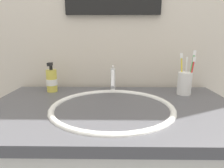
% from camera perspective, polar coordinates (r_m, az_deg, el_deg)
% --- Properties ---
extents(tiled_wall_back, '(2.24, 0.04, 2.40)m').
position_cam_1_polar(tiled_wall_back, '(1.14, 0.32, 14.27)').
color(tiled_wall_back, beige).
rests_on(tiled_wall_back, ground).
extents(sink_basin, '(0.49, 0.49, 0.09)m').
position_cam_1_polar(sink_basin, '(0.81, -0.03, -8.69)').
color(sink_basin, white).
rests_on(sink_basin, vanity_counter).
extents(faucet, '(0.02, 0.16, 0.13)m').
position_cam_1_polar(faucet, '(1.01, 0.16, 1.44)').
color(faucet, silver).
rests_on(faucet, sink_basin).
extents(toothbrush_cup, '(0.07, 0.07, 0.11)m').
position_cam_1_polar(toothbrush_cup, '(1.03, 19.93, 0.15)').
color(toothbrush_cup, white).
rests_on(toothbrush_cup, vanity_counter).
extents(toothbrush_green, '(0.03, 0.01, 0.21)m').
position_cam_1_polar(toothbrush_green, '(1.03, 21.66, 3.84)').
color(toothbrush_green, green).
rests_on(toothbrush_green, toothbrush_cup).
extents(toothbrush_yellow, '(0.03, 0.02, 0.20)m').
position_cam_1_polar(toothbrush_yellow, '(1.03, 19.25, 3.59)').
color(toothbrush_yellow, yellow).
rests_on(toothbrush_yellow, toothbrush_cup).
extents(toothbrush_white, '(0.02, 0.02, 0.18)m').
position_cam_1_polar(toothbrush_white, '(1.05, 20.31, 3.11)').
color(toothbrush_white, white).
rests_on(toothbrush_white, toothbrush_cup).
extents(toothbrush_red, '(0.03, 0.01, 0.18)m').
position_cam_1_polar(toothbrush_red, '(1.03, 21.73, 2.94)').
color(toothbrush_red, red).
rests_on(toothbrush_red, toothbrush_cup).
extents(soap_dispenser, '(0.06, 0.06, 0.15)m').
position_cam_1_polar(soap_dispenser, '(1.07, -16.78, 0.98)').
color(soap_dispenser, '#DBCC4C').
rests_on(soap_dispenser, vanity_counter).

